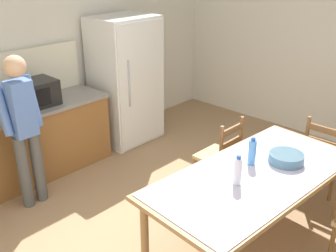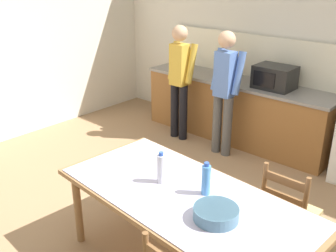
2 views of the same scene
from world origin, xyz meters
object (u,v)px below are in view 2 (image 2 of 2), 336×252
object	(u,v)px
bottle_off_centre	(206,179)
person_at_counter	(225,88)
serving_bowl	(216,213)
person_at_sink	(180,77)
dining_table	(185,202)
paper_bag	(226,66)
bottle_near_centre	(161,168)
microwave	(275,77)
chair_side_far_right	(288,213)

from	to	relation	value
bottle_off_centre	person_at_counter	xyz separation A→B (m)	(-1.17, 1.98, 0.05)
bottle_off_centre	serving_bowl	world-z (taller)	bottle_off_centre
person_at_sink	person_at_counter	bearing A→B (deg)	-91.48
dining_table	bottle_off_centre	distance (m)	0.25
paper_bag	bottle_near_centre	xyz separation A→B (m)	(1.13, -2.58, -0.19)
paper_bag	serving_bowl	world-z (taller)	paper_bag
dining_table	bottle_near_centre	size ratio (longest dim) A/B	8.03
dining_table	person_at_sink	size ratio (longest dim) A/B	1.32
bottle_off_centre	person_at_sink	world-z (taller)	person_at_sink
microwave	serving_bowl	distance (m)	2.90
paper_bag	dining_table	world-z (taller)	paper_bag
microwave	paper_bag	bearing A→B (deg)	-179.42
dining_table	chair_side_far_right	bearing A→B (deg)	54.76
serving_bowl	person_at_counter	world-z (taller)	person_at_counter
paper_bag	dining_table	bearing A→B (deg)	-61.93
bottle_off_centre	person_at_sink	xyz separation A→B (m)	(-1.94, 2.00, 0.04)
bottle_off_centre	serving_bowl	bearing A→B (deg)	-40.94
person_at_sink	serving_bowl	bearing A→B (deg)	-135.27
serving_bowl	chair_side_far_right	world-z (taller)	chair_side_far_right
paper_bag	bottle_near_centre	world-z (taller)	paper_bag
dining_table	person_at_counter	distance (m)	2.36
microwave	serving_bowl	size ratio (longest dim) A/B	1.56
microwave	bottle_near_centre	size ratio (longest dim) A/B	1.85
dining_table	person_at_counter	world-z (taller)	person_at_counter
paper_bag	person_at_sink	xyz separation A→B (m)	(-0.44, -0.49, -0.14)
bottle_off_centre	person_at_sink	size ratio (longest dim) A/B	0.16
person_at_sink	person_at_counter	xyz separation A→B (m)	(0.77, -0.02, 0.00)
microwave	person_at_sink	bearing A→B (deg)	-157.36
paper_bag	serving_bowl	size ratio (longest dim) A/B	1.12
paper_bag	person_at_sink	world-z (taller)	person_at_sink
bottle_off_centre	person_at_counter	distance (m)	2.30
microwave	paper_bag	size ratio (longest dim) A/B	1.39
person_at_counter	bottle_off_centre	bearing A→B (deg)	-149.39
serving_bowl	microwave	bearing A→B (deg)	110.15
serving_bowl	chair_side_far_right	xyz separation A→B (m)	(0.17, 0.85, -0.37)
microwave	bottle_near_centre	xyz separation A→B (m)	(0.37, -2.59, -0.16)
person_at_sink	bottle_near_centre	bearing A→B (deg)	-143.20
dining_table	bottle_off_centre	bearing A→B (deg)	45.50
bottle_off_centre	paper_bag	bearing A→B (deg)	121.12
bottle_off_centre	dining_table	bearing A→B (deg)	-134.50
dining_table	person_at_sink	xyz separation A→B (m)	(-1.83, 2.11, 0.24)
bottle_near_centre	chair_side_far_right	xyz separation A→B (m)	(0.79, 0.73, -0.44)
bottle_near_centre	serving_bowl	xyz separation A→B (m)	(0.62, -0.12, -0.07)
paper_bag	bottle_off_centre	size ratio (longest dim) A/B	1.33
bottle_near_centre	chair_side_far_right	size ratio (longest dim) A/B	0.30
dining_table	serving_bowl	bearing A→B (deg)	-15.42
bottle_off_centre	chair_side_far_right	distance (m)	0.88
bottle_near_centre	person_at_counter	size ratio (longest dim) A/B	0.16
paper_bag	chair_side_far_right	distance (m)	2.74
microwave	paper_bag	world-z (taller)	paper_bag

